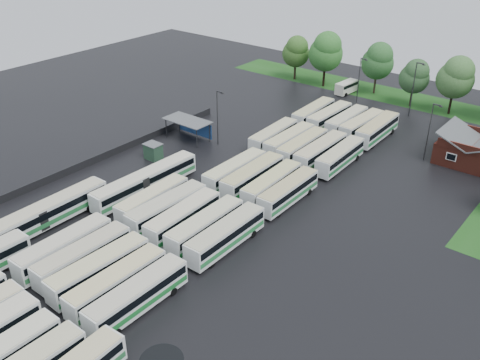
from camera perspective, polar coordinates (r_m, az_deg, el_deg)
The scene contains 45 objects.
ground at distance 68.94m, azimuth -7.58°, elevation -5.04°, with size 160.00×160.00×0.00m, color black.
brick_building at distance 91.06m, azimuth 23.59°, elevation 2.72°, with size 10.07×8.60×5.39m.
wash_shed at distance 92.19m, azimuth -5.46°, elevation 6.13°, with size 8.20×4.20×3.58m.
utility_hut at distance 86.25m, azimuth -9.24°, elevation 3.05°, with size 2.70×2.20×2.62m.
grass_strip_north at distance 117.56m, azimuth 16.49°, elevation 8.50°, with size 80.00×10.00×0.01m, color #184913.
west_fence at distance 88.23m, azimuth -14.04°, elevation 2.62°, with size 0.10×50.00×1.20m, color #2D2D30.
bus_r1c0 at distance 64.74m, azimuth -18.29°, elevation -6.88°, with size 2.79×12.10×3.36m.
bus_r1c1 at distance 62.72m, azimuth -16.41°, elevation -7.85°, with size 2.53×11.84×3.30m.
bus_r1c2 at distance 60.32m, azimuth -14.79°, elevation -9.19°, with size 2.90×12.08×3.34m.
bus_r1c3 at distance 58.05m, azimuth -13.00°, elevation -10.66°, with size 2.57×11.85×3.30m.
bus_r1c4 at distance 56.03m, azimuth -10.89°, elevation -12.02°, with size 2.59×11.98×3.33m.
bus_r2c0 at distance 71.66m, azimuth -9.32°, elevation -2.13°, with size 2.82×11.53×3.19m.
bus_r2c1 at distance 69.36m, azimuth -7.79°, elevation -3.02°, with size 2.87×12.12×3.36m.
bus_r2c2 at distance 67.36m, azimuth -6.08°, elevation -3.99°, with size 2.96×11.87×3.28m.
bus_r2c3 at distance 65.42m, azimuth -3.74°, elevation -4.93°, with size 2.72×11.94×3.31m.
bus_r2c4 at distance 63.64m, azimuth -1.54°, elevation -5.90°, with size 2.69×12.11×3.36m.
bus_r3c1 at distance 77.95m, azimuth -0.54°, elevation 0.97°, with size 2.54×11.84×3.29m.
bus_r3c2 at distance 76.39m, azimuth 1.35°, elevation 0.39°, with size 2.83×12.15×3.37m.
bus_r3c3 at distance 74.56m, azimuth 3.39°, elevation -0.45°, with size 2.91×11.80×3.26m.
bus_r3c4 at distance 72.96m, azimuth 5.17°, elevation -1.24°, with size 2.60×11.57×3.21m.
bus_r4c0 at distance 89.75m, azimuth 3.58°, elevation 4.72°, with size 2.97×11.57×3.19m.
bus_r4c1 at distance 88.07m, azimuth 5.27°, elevation 4.18°, with size 2.51×11.59×3.22m.
bus_r4c2 at distance 86.22m, azimuth 6.67°, elevation 3.57°, with size 2.67×11.70×3.25m.
bus_r4c3 at distance 84.80m, azimuth 8.58°, elevation 3.04°, with size 2.62×12.09×3.36m.
bus_r4c4 at distance 83.74m, azimuth 10.62°, elevation 2.47°, with size 2.82×11.70×3.24m.
bus_r5c0 at distance 100.10m, azimuth 7.82°, elevation 7.08°, with size 2.93×11.74×3.24m.
bus_r5c1 at distance 98.75m, azimuth 9.50°, elevation 6.65°, with size 2.71×11.68×3.24m.
bus_r5c2 at distance 97.44m, azimuth 11.28°, elevation 6.17°, with size 2.45×11.45×3.19m.
bus_r5c3 at distance 96.19m, azimuth 12.84°, elevation 5.72°, with size 2.99×11.66×3.22m.
bus_r5c4 at distance 94.81m, azimuth 14.42°, elevation 5.24°, with size 2.85×12.18×3.38m.
artic_bus_west_b at distance 76.30m, azimuth -10.05°, elevation -0.14°, with size 2.87×17.63×3.26m.
artic_bus_west_c at distance 71.75m, azimuth -20.14°, elevation -3.52°, with size 2.91×18.05×3.34m.
minibus at distance 116.81m, azimuth 11.29°, elevation 9.72°, with size 2.62×5.92×2.52m.
tree_north_0 at distance 122.93m, azimuth 6.02°, elevation 13.50°, with size 6.07×6.07×10.05m.
tree_north_1 at distance 118.52m, azimuth 9.19°, elevation 13.41°, with size 7.33×7.33×12.14m.
tree_north_2 at distance 116.33m, azimuth 14.53°, elevation 12.23°, with size 6.65×6.65×11.02m.
tree_north_3 at distance 110.91m, azimuth 18.17°, elevation 10.49°, with size 5.84×5.84×9.68m.
tree_north_4 at distance 108.90m, azimuth 22.08°, elevation 10.16°, with size 6.94×6.94×11.49m.
lamp_post_ne at distance 88.08m, azimuth 19.62°, elevation 5.25°, with size 1.46×0.28×9.49m.
lamp_post_nw at distance 88.64m, azimuth -2.37°, elevation 7.06°, with size 1.46×0.28×9.49m.
lamp_post_back_w at distance 110.05m, azimuth 12.64°, elevation 10.62°, with size 1.43×0.28×9.28m.
lamp_post_back_e at distance 105.53m, azimuth 18.08°, elevation 9.55°, with size 1.61×0.31×10.48m.
puddle_2 at distance 75.75m, azimuth -12.95°, elevation -2.26°, with size 5.90×5.90×0.01m, color black.
puddle_3 at distance 64.14m, azimuth -3.08°, elevation -7.64°, with size 3.54×3.54×0.01m, color black.
puddle_4 at distance 51.96m, azimuth -8.38°, elevation -18.49°, with size 4.13×4.13×0.01m, color black.
Camera 1 is at (42.73, -38.85, 37.65)m, focal length 40.00 mm.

